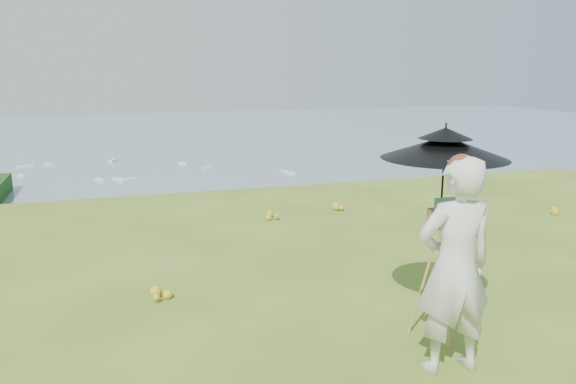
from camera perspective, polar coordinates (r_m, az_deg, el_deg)
name	(u,v)px	position (r m, az deg, el deg)	size (l,w,h in m)	color
ground	(518,314)	(6.58, 22.32, -11.42)	(14.00, 14.00, 0.00)	#50691E
shoreline_tier	(157,331)	(88.52, -13.19, -13.54)	(170.00, 28.00, 8.00)	gray
bay_water	(127,155)	(247.32, -16.05, 3.66)	(700.00, 700.00, 0.00)	gray
slope_trees	(183,307)	(43.48, -10.62, -11.42)	(110.00, 50.00, 6.00)	#224615
harbor_town	(154,290)	(85.88, -13.41, -9.64)	(110.00, 22.00, 5.00)	silver
moored_boats	(89,196)	(169.70, -19.59, -0.41)	(140.00, 140.00, 0.70)	silver
wildflowers	(503,300)	(6.73, 21.01, -10.20)	(10.00, 10.50, 0.12)	gold
painter	(455,267)	(4.93, 16.57, -7.27)	(0.69, 0.45, 1.89)	beige
field_easel	(439,268)	(5.57, 15.05, -7.47)	(0.53, 0.53, 1.41)	#A97947
sun_umbrella	(443,173)	(5.36, 15.49, 1.88)	(1.16, 1.16, 0.92)	black
painter_cap	(462,162)	(4.71, 17.25, 2.94)	(0.22, 0.26, 0.10)	#CD707C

